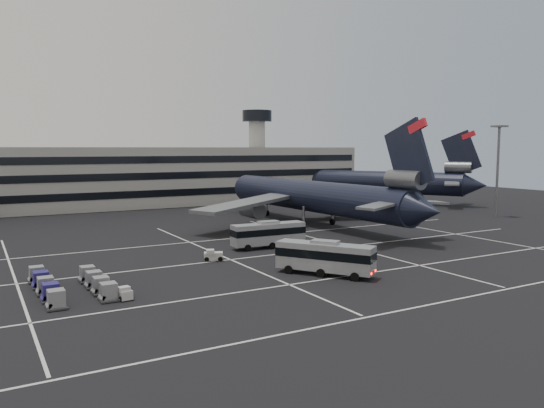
# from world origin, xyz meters

# --- Properties ---
(ground) EXTENTS (260.00, 260.00, 0.00)m
(ground) POSITION_xyz_m (0.00, 0.00, 0.00)
(ground) COLOR black
(ground) RESTS_ON ground
(lane_markings) EXTENTS (90.00, 55.62, 0.01)m
(lane_markings) POSITION_xyz_m (0.95, 0.72, 0.01)
(lane_markings) COLOR silver
(lane_markings) RESTS_ON ground
(terminal) EXTENTS (125.00, 26.00, 24.00)m
(terminal) POSITION_xyz_m (-2.95, 71.14, 6.93)
(terminal) COLOR gray
(terminal) RESTS_ON ground
(hills) EXTENTS (352.00, 180.00, 44.00)m
(hills) POSITION_xyz_m (17.99, 170.00, -12.07)
(hills) COLOR #38332B
(hills) RESTS_ON ground
(lightpole_right) EXTENTS (2.40, 2.40, 18.28)m
(lightpole_right) POSITION_xyz_m (58.00, 15.00, 11.82)
(lightpole_right) COLOR slate
(lightpole_right) RESTS_ON ground
(trijet_main) EXTENTS (47.41, 57.63, 18.08)m
(trijet_main) POSITION_xyz_m (19.71, 23.79, 5.25)
(trijet_main) COLOR black
(trijet_main) RESTS_ON ground
(trijet_far) EXTENTS (35.32, 52.43, 18.08)m
(trijet_far) POSITION_xyz_m (55.89, 51.01, 5.43)
(trijet_far) COLOR black
(trijet_far) RESTS_ON ground
(bus_near) EXTENTS (8.14, 10.38, 3.82)m
(bus_near) POSITION_xyz_m (-0.46, -8.35, 2.09)
(bus_near) COLOR gray
(bus_near) RESTS_ON ground
(bus_far) EXTENTS (10.69, 3.10, 3.73)m
(bus_far) POSITION_xyz_m (2.04, 8.71, 2.04)
(bus_far) COLOR gray
(bus_far) RESTS_ON ground
(tug_a) EXTENTS (1.45, 2.13, 1.28)m
(tug_a) POSITION_xyz_m (-21.87, -6.92, 0.57)
(tug_a) COLOR #B9B9B4
(tug_a) RESTS_ON ground
(tug_b) EXTENTS (2.60, 2.12, 1.45)m
(tug_b) POSITION_xyz_m (-7.99, 4.50, 0.65)
(tug_b) COLOR #B9B9B4
(tug_b) RESTS_ON ground
(uld_cluster) EXTENTS (6.72, 12.75, 1.65)m
(uld_cluster) POSITION_xyz_m (-25.85, -2.05, 0.81)
(uld_cluster) COLOR #2D2D30
(uld_cluster) RESTS_ON ground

